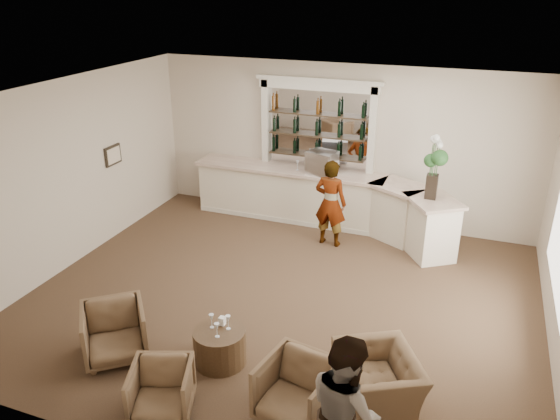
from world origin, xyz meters
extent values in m
plane|color=brown|center=(0.00, 0.00, 0.00)|extent=(8.00, 8.00, 0.00)
cube|color=beige|center=(0.00, 3.50, 1.65)|extent=(8.00, 0.04, 3.30)
cube|color=beige|center=(-4.00, 0.00, 1.65)|extent=(0.04, 7.00, 3.30)
cube|color=white|center=(0.00, 0.00, 3.30)|extent=(8.00, 7.00, 0.04)
cube|color=black|center=(-3.97, 1.20, 1.65)|extent=(0.04, 0.46, 0.38)
cube|color=beige|center=(-3.94, 1.20, 1.65)|extent=(0.01, 0.38, 0.30)
cube|color=white|center=(-1.00, 3.15, 0.54)|extent=(4.00, 0.70, 1.08)
cube|color=beige|center=(-1.00, 3.13, 1.11)|extent=(4.10, 0.82, 0.06)
cube|color=white|center=(1.35, 2.92, 0.54)|extent=(1.12, 1.04, 1.08)
cube|color=beige|center=(1.35, 2.90, 1.11)|extent=(1.27, 1.19, 0.06)
cube|color=white|center=(2.05, 2.40, 0.54)|extent=(1.08, 1.14, 1.08)
cube|color=beige|center=(2.05, 2.38, 1.11)|extent=(1.24, 1.29, 0.06)
cube|color=silver|center=(-1.00, 2.82, 0.05)|extent=(4.00, 0.06, 0.10)
cube|color=white|center=(-0.50, 3.48, 1.95)|extent=(2.15, 0.02, 1.65)
cube|color=silver|center=(-1.65, 3.42, 1.45)|extent=(0.14, 0.16, 2.90)
cube|color=silver|center=(0.65, 3.42, 1.45)|extent=(0.14, 0.16, 2.90)
cube|color=silver|center=(-0.50, 3.42, 2.84)|extent=(2.52, 0.16, 0.18)
cube|color=silver|center=(-0.50, 3.42, 2.96)|extent=(2.64, 0.20, 0.08)
cube|color=#332619|center=(-0.50, 3.37, 1.38)|extent=(2.05, 0.20, 0.03)
cube|color=#332619|center=(-0.50, 3.37, 1.82)|extent=(2.05, 0.20, 0.03)
cube|color=#332619|center=(-0.50, 3.37, 2.26)|extent=(2.05, 0.20, 0.03)
cylinder|color=#4B3320|center=(-0.22, -1.80, 0.25)|extent=(0.71, 0.71, 0.50)
imported|color=gray|center=(0.17, 2.20, 0.86)|extent=(0.66, 0.46, 1.72)
imported|color=gray|center=(1.80, -3.00, 0.87)|extent=(1.04, 1.07, 1.74)
imported|color=brown|center=(-1.61, -2.19, 0.38)|extent=(1.17, 1.17, 0.77)
imported|color=brown|center=(-0.43, -2.90, 0.33)|extent=(0.92, 0.93, 0.66)
imported|color=brown|center=(1.08, -2.38, 0.38)|extent=(0.95, 0.97, 0.76)
imported|color=brown|center=(1.93, -1.84, 0.34)|extent=(1.32, 1.37, 0.68)
cube|color=silver|center=(-0.25, 2.99, 1.38)|extent=(0.64, 0.58, 0.48)
cube|color=black|center=(1.98, 2.42, 1.36)|extent=(0.20, 0.20, 0.45)
cube|color=white|center=(-0.24, -1.66, 0.56)|extent=(0.08, 0.08, 0.12)
camera|label=1|loc=(2.68, -7.16, 4.83)|focal=35.00mm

